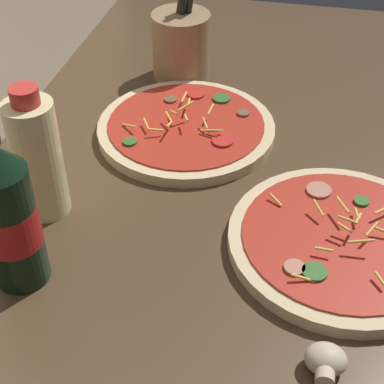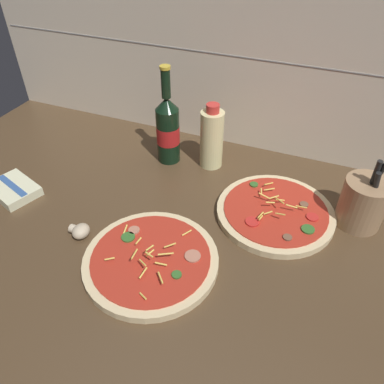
{
  "view_description": "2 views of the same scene",
  "coord_description": "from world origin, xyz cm",
  "px_view_note": "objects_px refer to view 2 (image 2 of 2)",
  "views": [
    {
      "loc": [
        -57.13,
        -1.87,
        56.94
      ],
      "look_at": [
        2.93,
        11.27,
        5.87
      ],
      "focal_mm": 55.0,
      "sensor_mm": 36.0,
      "label": 1
    },
    {
      "loc": [
        28.26,
        -54.95,
        66.26
      ],
      "look_at": [
        1.87,
        9.86,
        8.83
      ],
      "focal_mm": 35.0,
      "sensor_mm": 36.0,
      "label": 2
    }
  ],
  "objects_px": {
    "oil_bottle": "(212,138)",
    "utensil_crock": "(363,202)",
    "beer_bottle": "(168,129)",
    "pizza_far": "(275,212)",
    "mushroom_left": "(80,231)",
    "pizza_near": "(151,260)",
    "dish_towel": "(14,189)"
  },
  "relations": [
    {
      "from": "pizza_far",
      "to": "beer_bottle",
      "type": "distance_m",
      "value": 0.38
    },
    {
      "from": "mushroom_left",
      "to": "dish_towel",
      "type": "xyz_separation_m",
      "value": [
        -0.26,
        0.07,
        -0.0
      ]
    },
    {
      "from": "mushroom_left",
      "to": "oil_bottle",
      "type": "bearing_deg",
      "value": 65.02
    },
    {
      "from": "oil_bottle",
      "to": "mushroom_left",
      "type": "height_order",
      "value": "oil_bottle"
    },
    {
      "from": "pizza_near",
      "to": "dish_towel",
      "type": "height_order",
      "value": "pizza_near"
    },
    {
      "from": "pizza_far",
      "to": "oil_bottle",
      "type": "bearing_deg",
      "value": 146.37
    },
    {
      "from": "utensil_crock",
      "to": "oil_bottle",
      "type": "bearing_deg",
      "value": 166.82
    },
    {
      "from": "oil_bottle",
      "to": "utensil_crock",
      "type": "height_order",
      "value": "oil_bottle"
    },
    {
      "from": "pizza_near",
      "to": "utensil_crock",
      "type": "relative_size",
      "value": 1.58
    },
    {
      "from": "pizza_far",
      "to": "beer_bottle",
      "type": "bearing_deg",
      "value": 160.02
    },
    {
      "from": "beer_bottle",
      "to": "utensil_crock",
      "type": "bearing_deg",
      "value": -7.89
    },
    {
      "from": "mushroom_left",
      "to": "utensil_crock",
      "type": "xyz_separation_m",
      "value": [
        0.6,
        0.29,
        0.05
      ]
    },
    {
      "from": "pizza_near",
      "to": "beer_bottle",
      "type": "xyz_separation_m",
      "value": [
        -0.13,
        0.38,
        0.09
      ]
    },
    {
      "from": "dish_towel",
      "to": "oil_bottle",
      "type": "bearing_deg",
      "value": 36.34
    },
    {
      "from": "pizza_near",
      "to": "pizza_far",
      "type": "height_order",
      "value": "pizza_far"
    },
    {
      "from": "utensil_crock",
      "to": "dish_towel",
      "type": "bearing_deg",
      "value": -165.09
    },
    {
      "from": "mushroom_left",
      "to": "dish_towel",
      "type": "height_order",
      "value": "mushroom_left"
    },
    {
      "from": "dish_towel",
      "to": "utensil_crock",
      "type": "bearing_deg",
      "value": 14.91
    },
    {
      "from": "utensil_crock",
      "to": "pizza_near",
      "type": "bearing_deg",
      "value": -143.0
    },
    {
      "from": "beer_bottle",
      "to": "oil_bottle",
      "type": "bearing_deg",
      "value": 10.1
    },
    {
      "from": "beer_bottle",
      "to": "pizza_near",
      "type": "bearing_deg",
      "value": -70.83
    },
    {
      "from": "pizza_far",
      "to": "pizza_near",
      "type": "bearing_deg",
      "value": -130.48
    },
    {
      "from": "beer_bottle",
      "to": "mushroom_left",
      "type": "xyz_separation_m",
      "value": [
        -0.06,
        -0.37,
        -0.09
      ]
    },
    {
      "from": "pizza_far",
      "to": "mushroom_left",
      "type": "height_order",
      "value": "pizza_far"
    },
    {
      "from": "mushroom_left",
      "to": "beer_bottle",
      "type": "bearing_deg",
      "value": 81.18
    },
    {
      "from": "oil_bottle",
      "to": "mushroom_left",
      "type": "bearing_deg",
      "value": -114.98
    },
    {
      "from": "pizza_far",
      "to": "utensil_crock",
      "type": "height_order",
      "value": "utensil_crock"
    },
    {
      "from": "beer_bottle",
      "to": "mushroom_left",
      "type": "bearing_deg",
      "value": -98.82
    },
    {
      "from": "beer_bottle",
      "to": "utensil_crock",
      "type": "relative_size",
      "value": 1.54
    },
    {
      "from": "pizza_near",
      "to": "mushroom_left",
      "type": "bearing_deg",
      "value": 176.32
    },
    {
      "from": "pizza_near",
      "to": "utensil_crock",
      "type": "bearing_deg",
      "value": 37.0
    },
    {
      "from": "oil_bottle",
      "to": "dish_towel",
      "type": "bearing_deg",
      "value": -143.66
    }
  ]
}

